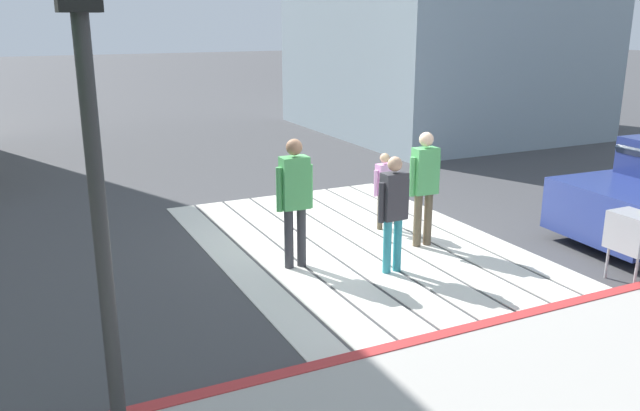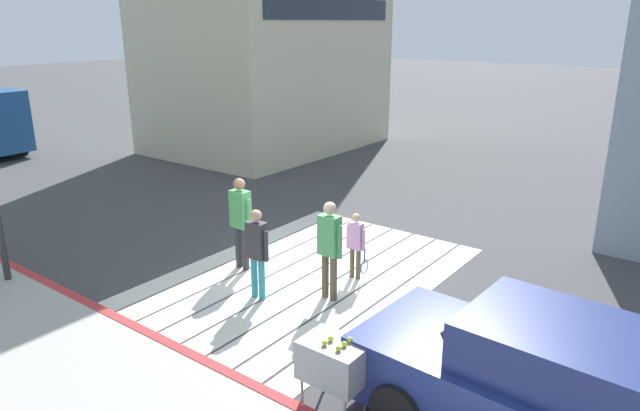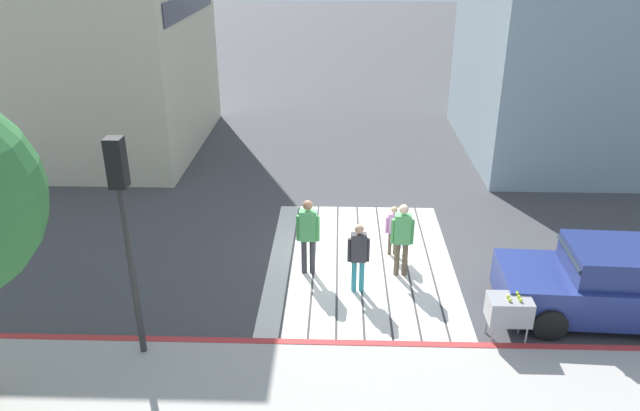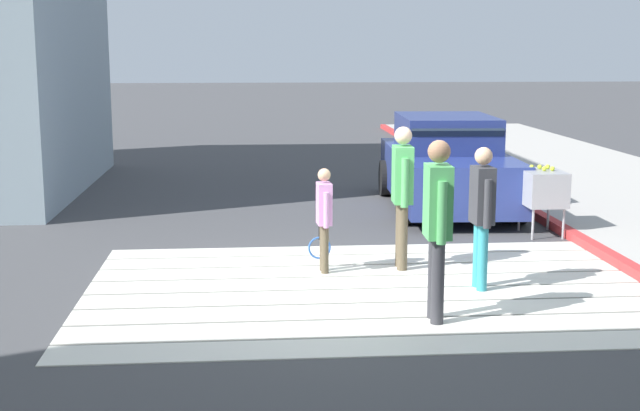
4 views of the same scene
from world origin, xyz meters
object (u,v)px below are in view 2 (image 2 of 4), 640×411
(car_parked_near_curb, at_px, (547,390))
(pedestrian_adult_trailing, at_px, (241,217))
(pedestrian_child_with_racket, at_px, (356,243))
(pedestrian_adult_side, at_px, (257,248))
(tennis_ball_cart, at_px, (334,361))
(pedestrian_adult_lead, at_px, (330,244))

(car_parked_near_curb, height_order, pedestrian_adult_trailing, pedestrian_adult_trailing)
(pedestrian_child_with_racket, bearing_deg, pedestrian_adult_side, 152.18)
(pedestrian_adult_trailing, relative_size, pedestrian_adult_side, 1.12)
(pedestrian_adult_side, bearing_deg, tennis_ball_cart, -120.66)
(car_parked_near_curb, height_order, tennis_ball_cart, car_parked_near_curb)
(pedestrian_adult_lead, relative_size, pedestrian_adult_side, 1.09)
(car_parked_near_curb, distance_m, pedestrian_adult_trailing, 6.35)
(pedestrian_adult_lead, bearing_deg, pedestrian_adult_trailing, 89.27)
(pedestrian_child_with_racket, bearing_deg, tennis_ball_cart, -150.36)
(pedestrian_child_with_racket, bearing_deg, pedestrian_adult_trailing, 115.13)
(tennis_ball_cart, xyz_separation_m, pedestrian_child_with_racket, (3.35, 1.91, 0.02))
(tennis_ball_cart, xyz_separation_m, pedestrian_adult_side, (1.66, 2.80, 0.25))
(pedestrian_adult_lead, relative_size, pedestrian_adult_trailing, 0.97)
(car_parked_near_curb, relative_size, tennis_ball_cart, 4.30)
(car_parked_near_curb, bearing_deg, tennis_ball_cart, 111.85)
(pedestrian_adult_trailing, xyz_separation_m, pedestrian_child_with_racket, (0.94, -2.01, -0.34))
(pedestrian_adult_lead, height_order, pedestrian_child_with_racket, pedestrian_adult_lead)
(car_parked_near_curb, height_order, pedestrian_child_with_racket, car_parked_near_curb)
(pedestrian_adult_lead, height_order, pedestrian_adult_side, pedestrian_adult_lead)
(pedestrian_child_with_racket, bearing_deg, car_parked_near_curb, -120.61)
(pedestrian_adult_trailing, distance_m, pedestrian_adult_side, 1.35)
(pedestrian_adult_trailing, height_order, pedestrian_adult_side, pedestrian_adult_trailing)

